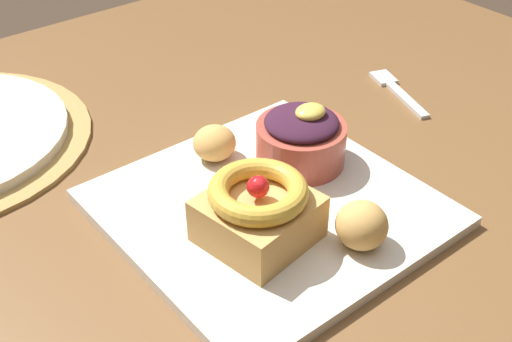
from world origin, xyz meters
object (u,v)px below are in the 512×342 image
front_plate (269,208)px  fork (396,90)px  fritter_front (362,225)px  cake_slice (258,211)px  fritter_middle (216,144)px  berry_ramekin (301,138)px

front_plate → fork: 0.30m
fritter_front → cake_slice: bearing=135.3°
front_plate → cake_slice: (-0.04, -0.03, 0.04)m
fritter_front → fork: (0.26, 0.18, -0.03)m
cake_slice → fritter_middle: size_ratio=2.27×
fritter_middle → fork: size_ratio=0.37×
front_plate → fork: bearing=16.7°
berry_ramekin → fork: bearing=13.5°
cake_slice → fritter_front: (0.07, -0.07, -0.01)m
front_plate → berry_ramekin: size_ratio=3.06×
cake_slice → berry_ramekin: bearing=30.7°
front_plate → berry_ramekin: bearing=25.4°
cake_slice → berry_ramekin: (0.11, 0.07, -0.00)m
berry_ramekin → front_plate: bearing=-154.6°
berry_ramekin → cake_slice: bearing=-149.3°
front_plate → cake_slice: 0.06m
fritter_front → fritter_middle: (-0.02, 0.19, -0.00)m
cake_slice → fritter_front: cake_slice is taller
front_plate → fritter_front: 0.11m
cake_slice → fritter_middle: bearing=70.3°
cake_slice → fritter_front: size_ratio=2.19×
cake_slice → front_plate: bearing=38.9°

